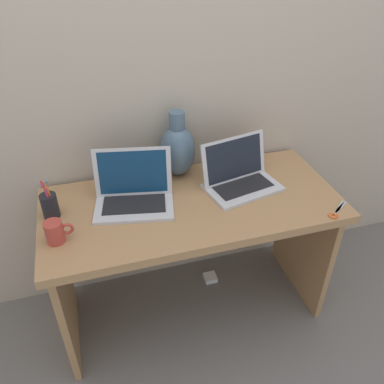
# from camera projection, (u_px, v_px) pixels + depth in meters

# --- Properties ---
(ground_plane) EXTENTS (6.00, 6.00, 0.00)m
(ground_plane) POSITION_uv_depth(u_px,v_px,m) (192.00, 306.00, 2.16)
(ground_plane) COLOR slate
(back_wall) EXTENTS (4.40, 0.04, 2.40)m
(back_wall) POSITION_uv_depth(u_px,v_px,m) (170.00, 67.00, 1.74)
(back_wall) COLOR #BCAD99
(back_wall) RESTS_ON ground
(desk) EXTENTS (1.31, 0.60, 0.71)m
(desk) POSITION_uv_depth(u_px,v_px,m) (192.00, 229.00, 1.84)
(desk) COLOR #AD7F51
(desk) RESTS_ON ground
(laptop_left) EXTENTS (0.37, 0.29, 0.23)m
(laptop_left) POSITION_uv_depth(u_px,v_px,m) (134.00, 190.00, 1.71)
(laptop_left) COLOR silver
(laptop_left) RESTS_ON desk
(laptop_right) EXTENTS (0.37, 0.28, 0.22)m
(laptop_right) POSITION_uv_depth(u_px,v_px,m) (239.00, 174.00, 1.83)
(laptop_right) COLOR silver
(laptop_right) RESTS_ON desk
(green_vase) EXTENTS (0.17, 0.17, 0.32)m
(green_vase) POSITION_uv_depth(u_px,v_px,m) (178.00, 149.00, 1.86)
(green_vase) COLOR slate
(green_vase) RESTS_ON desk
(coffee_mug) EXTENTS (0.11, 0.07, 0.09)m
(coffee_mug) POSITION_uv_depth(u_px,v_px,m) (55.00, 232.00, 1.51)
(coffee_mug) COLOR #B23D33
(coffee_mug) RESTS_ON desk
(pen_cup) EXTENTS (0.07, 0.07, 0.19)m
(pen_cup) POSITION_uv_depth(u_px,v_px,m) (50.00, 205.00, 1.63)
(pen_cup) COLOR black
(pen_cup) RESTS_ON desk
(scissors) EXTENTS (0.13, 0.11, 0.01)m
(scissors) POSITION_uv_depth(u_px,v_px,m) (336.00, 213.00, 1.68)
(scissors) COLOR #B7B7BC
(scissors) RESTS_ON desk
(power_brick) EXTENTS (0.07, 0.07, 0.03)m
(power_brick) POSITION_uv_depth(u_px,v_px,m) (210.00, 278.00, 2.31)
(power_brick) COLOR white
(power_brick) RESTS_ON ground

